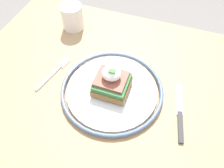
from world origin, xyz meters
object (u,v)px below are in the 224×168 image
Objects in this scene: fork at (54,72)px; knife at (180,115)px; sandwich at (112,82)px; cup at (72,17)px; plate at (112,90)px.

knife reaches higher than fork.
fork is at bearing 178.05° from sandwich.
sandwich is 0.19m from knife.
cup is (-0.41, 0.23, 0.04)m from knife.
cup is at bearing 135.30° from plate.
sandwich is at bearing -1.95° from fork.
cup reaches higher than knife.
cup reaches higher than fork.
sandwich is at bearing 175.24° from knife.
knife is at bearing -29.47° from cup.
plate is 3.03× the size of sandwich.
cup is (-0.22, 0.21, 0.00)m from sandwich.
sandwich is at bearing 126.23° from plate.
knife is (0.19, -0.01, -0.01)m from plate.
plate is at bearing 175.85° from knife.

